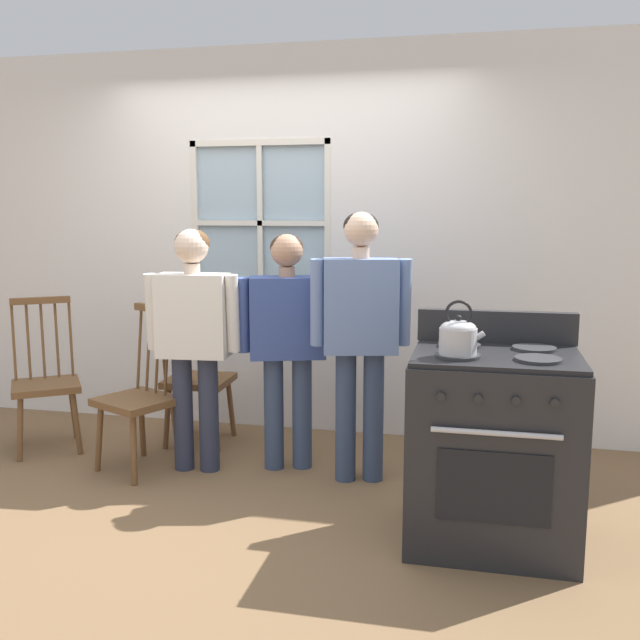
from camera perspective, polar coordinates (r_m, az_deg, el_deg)
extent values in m
plane|color=brown|center=(4.07, -7.90, -14.16)|extent=(16.00, 16.00, 0.00)
cube|color=white|center=(5.91, -21.32, 5.99)|extent=(2.50, 0.06, 2.70)
cube|color=white|center=(4.92, 17.63, 5.70)|extent=(2.88, 0.06, 2.70)
cube|color=white|center=(5.26, -4.60, -3.59)|extent=(1.02, 0.06, 0.91)
cube|color=white|center=(5.20, -4.88, 17.67)|extent=(1.02, 0.06, 0.63)
cube|color=silver|center=(5.11, -4.93, 1.04)|extent=(1.08, 0.10, 0.03)
cube|color=#9EB7C6|center=(5.15, -4.71, 7.74)|extent=(0.96, 0.01, 1.10)
cube|color=silver|center=(5.12, -4.81, 7.73)|extent=(0.04, 0.02, 1.16)
cube|color=silver|center=(5.12, -4.81, 7.73)|extent=(1.02, 0.02, 0.04)
cube|color=silver|center=(5.29, -9.95, 7.67)|extent=(0.04, 0.03, 1.16)
cube|color=silver|center=(4.99, 0.64, 7.73)|extent=(0.04, 0.03, 1.16)
cube|color=silver|center=(5.14, -4.89, 13.98)|extent=(1.02, 0.03, 0.04)
cube|color=silver|center=(5.16, -4.73, 1.51)|extent=(1.02, 0.03, 0.04)
cube|color=brown|center=(4.92, -9.66, -4.80)|extent=(0.43, 0.41, 0.04)
cylinder|color=brown|center=(5.07, -7.14, -6.99)|extent=(0.06, 0.07, 0.41)
cylinder|color=brown|center=(5.19, -10.74, -6.73)|extent=(0.07, 0.06, 0.41)
cylinder|color=brown|center=(4.78, -8.34, -8.01)|extent=(0.07, 0.06, 0.41)
cylinder|color=brown|center=(4.90, -12.13, -7.70)|extent=(0.06, 0.07, 0.41)
cylinder|color=brown|center=(4.65, -8.40, -2.21)|extent=(0.02, 0.07, 0.53)
cylinder|color=brown|center=(4.68, -9.44, -2.17)|extent=(0.02, 0.07, 0.53)
cylinder|color=brown|center=(4.71, -10.47, -2.12)|extent=(0.02, 0.07, 0.53)
cylinder|color=brown|center=(4.75, -11.48, -2.07)|extent=(0.02, 0.07, 0.53)
cylinder|color=brown|center=(4.78, -12.48, -2.03)|extent=(0.02, 0.07, 0.53)
cube|color=brown|center=(4.67, -10.56, 1.28)|extent=(0.38, 0.05, 0.04)
cube|color=brown|center=(5.04, -21.08, -4.96)|extent=(0.57, 0.57, 0.04)
cylinder|color=brown|center=(4.94, -22.87, -8.07)|extent=(0.06, 0.09, 0.41)
cylinder|color=brown|center=(4.95, -18.90, -7.82)|extent=(0.09, 0.06, 0.41)
cylinder|color=brown|center=(5.25, -22.85, -7.08)|extent=(0.09, 0.06, 0.41)
cylinder|color=brown|center=(5.26, -19.13, -6.86)|extent=(0.06, 0.09, 0.41)
cylinder|color=brown|center=(5.15, -23.30, -1.76)|extent=(0.06, 0.07, 0.53)
cylinder|color=brown|center=(5.15, -22.30, -1.70)|extent=(0.06, 0.07, 0.53)
cylinder|color=brown|center=(5.15, -21.30, -1.64)|extent=(0.06, 0.07, 0.53)
cylinder|color=brown|center=(5.16, -20.30, -1.58)|extent=(0.06, 0.07, 0.53)
cylinder|color=brown|center=(5.16, -19.30, -1.52)|extent=(0.06, 0.07, 0.53)
cube|color=brown|center=(5.11, -21.48, 1.47)|extent=(0.33, 0.25, 0.04)
cube|color=brown|center=(4.49, -14.46, -6.31)|extent=(0.55, 0.54, 0.04)
cylinder|color=brown|center=(4.60, -17.25, -9.02)|extent=(0.09, 0.06, 0.41)
cylinder|color=brown|center=(4.33, -14.68, -10.02)|extent=(0.06, 0.09, 0.41)
cylinder|color=brown|center=(4.77, -14.04, -8.22)|extent=(0.06, 0.09, 0.41)
cylinder|color=brown|center=(4.52, -11.39, -9.11)|extent=(0.09, 0.06, 0.41)
cylinder|color=brown|center=(4.67, -14.25, -2.35)|extent=(0.05, 0.07, 0.53)
cylinder|color=brown|center=(4.60, -13.57, -2.50)|extent=(0.05, 0.07, 0.53)
cylinder|color=brown|center=(4.53, -12.87, -2.65)|extent=(0.05, 0.07, 0.53)
cylinder|color=brown|center=(4.46, -12.15, -2.80)|extent=(0.05, 0.07, 0.53)
cylinder|color=brown|center=(4.39, -11.40, -2.96)|extent=(0.05, 0.07, 0.53)
cube|color=brown|center=(4.48, -12.99, 0.89)|extent=(0.36, 0.20, 0.04)
cylinder|color=#2D3347|center=(4.47, -10.89, -7.31)|extent=(0.12, 0.12, 0.71)
cylinder|color=#2D3347|center=(4.42, -8.89, -7.43)|extent=(0.12, 0.12, 0.71)
cube|color=white|center=(4.31, -10.11, 0.36)|extent=(0.44, 0.25, 0.50)
cylinder|color=white|center=(4.37, -13.29, 0.64)|extent=(0.09, 0.11, 0.46)
cylinder|color=white|center=(4.22, -7.00, 0.53)|extent=(0.09, 0.11, 0.46)
cylinder|color=beige|center=(4.28, -10.21, 4.06)|extent=(0.10, 0.10, 0.06)
sphere|color=beige|center=(4.27, -10.26, 5.83)|extent=(0.20, 0.20, 0.20)
ellipsoid|color=brown|center=(4.28, -10.21, 6.08)|extent=(0.21, 0.21, 0.17)
cylinder|color=#384766|center=(4.41, -3.72, -7.45)|extent=(0.12, 0.12, 0.70)
cylinder|color=#384766|center=(4.42, -1.45, -7.40)|extent=(0.12, 0.12, 0.70)
cube|color=#384C8E|center=(4.29, -2.64, 0.21)|extent=(0.49, 0.34, 0.49)
cylinder|color=#384C8E|center=(4.26, -6.17, 0.39)|extent=(0.11, 0.13, 0.45)
cylinder|color=#384C8E|center=(4.28, 0.90, 0.48)|extent=(0.11, 0.13, 0.45)
cylinder|color=tan|center=(4.25, -2.66, 3.87)|extent=(0.10, 0.10, 0.06)
sphere|color=tan|center=(4.24, -2.67, 5.58)|extent=(0.19, 0.19, 0.19)
ellipsoid|color=#332319|center=(4.26, -2.69, 5.82)|extent=(0.20, 0.20, 0.16)
cylinder|color=#384766|center=(4.21, 2.06, -7.74)|extent=(0.12, 0.12, 0.77)
cylinder|color=#384766|center=(4.22, 4.29, -7.71)|extent=(0.12, 0.12, 0.77)
cube|color=#6B84B7|center=(4.07, 3.26, 1.14)|extent=(0.46, 0.30, 0.54)
cylinder|color=#6B84B7|center=(4.04, -0.24, 1.40)|extent=(0.10, 0.13, 0.50)
cylinder|color=#6B84B7|center=(4.07, 6.77, 1.40)|extent=(0.10, 0.13, 0.50)
cylinder|color=beige|center=(4.04, 3.29, 5.40)|extent=(0.10, 0.10, 0.07)
sphere|color=beige|center=(4.04, 3.31, 7.25)|extent=(0.20, 0.20, 0.20)
ellipsoid|color=black|center=(4.05, 3.30, 7.51)|extent=(0.20, 0.20, 0.16)
cube|color=#232326|center=(3.53, 13.67, -10.17)|extent=(0.78, 0.64, 0.90)
cube|color=black|center=(3.41, 13.95, -2.82)|extent=(0.76, 0.61, 0.02)
cylinder|color=#2D2D30|center=(3.28, 10.94, -2.85)|extent=(0.20, 0.20, 0.02)
cylinder|color=#2D2D30|center=(3.29, 17.06, -3.05)|extent=(0.20, 0.20, 0.02)
cylinder|color=#2D2D30|center=(3.54, 11.08, -2.02)|extent=(0.20, 0.20, 0.02)
cylinder|color=#2D2D30|center=(3.54, 16.76, -2.21)|extent=(0.20, 0.20, 0.02)
cube|color=#232326|center=(3.68, 13.92, -0.51)|extent=(0.78, 0.06, 0.16)
cube|color=black|center=(3.25, 13.71, -12.92)|extent=(0.48, 0.01, 0.32)
cylinder|color=silver|center=(3.15, 13.88, -8.79)|extent=(0.55, 0.02, 0.02)
cylinder|color=#232326|center=(3.12, 9.66, -6.05)|extent=(0.04, 0.02, 0.04)
cylinder|color=#232326|center=(3.12, 12.54, -6.15)|extent=(0.04, 0.02, 0.04)
cylinder|color=#232326|center=(3.12, 15.42, -6.24)|extent=(0.04, 0.02, 0.04)
cylinder|color=#232326|center=(3.13, 18.29, -6.32)|extent=(0.04, 0.02, 0.04)
cylinder|color=#B7B7BC|center=(3.27, 10.98, -1.67)|extent=(0.17, 0.17, 0.12)
ellipsoid|color=#B7B7BC|center=(3.26, 11.01, -0.63)|extent=(0.16, 0.16, 0.07)
sphere|color=black|center=(3.25, 11.03, 0.15)|extent=(0.03, 0.03, 0.03)
cylinder|color=#B7B7BC|center=(3.27, 12.40, -1.41)|extent=(0.08, 0.03, 0.07)
torus|color=black|center=(3.25, 11.04, 0.50)|extent=(0.12, 0.01, 0.12)
cylinder|color=#935B3D|center=(5.03, -2.82, 1.70)|extent=(0.17, 0.17, 0.10)
cylinder|color=#33261C|center=(5.03, -2.83, 2.18)|extent=(0.15, 0.15, 0.01)
cone|color=#388447|center=(5.02, -2.55, 3.38)|extent=(0.06, 0.05, 0.20)
cone|color=#388447|center=(5.04, -2.72, 2.77)|extent=(0.04, 0.05, 0.09)
cone|color=#388447|center=(5.04, -3.01, 3.27)|extent=(0.08, 0.07, 0.18)
cone|color=#388447|center=(5.01, -3.12, 3.15)|extent=(0.06, 0.04, 0.16)
cone|color=#388447|center=(5.00, -2.95, 2.75)|extent=(0.04, 0.06, 0.10)
cone|color=#388447|center=(5.00, -2.66, 3.39)|extent=(0.09, 0.07, 0.21)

